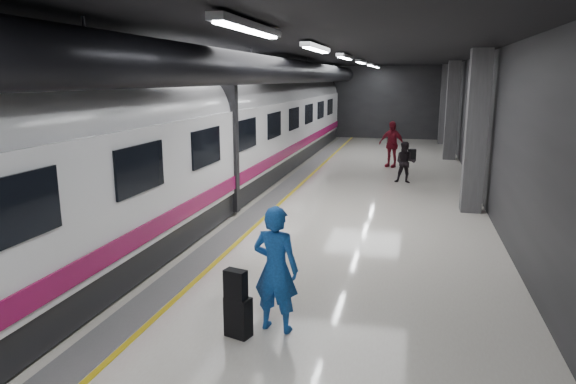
# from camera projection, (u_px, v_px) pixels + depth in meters

# --- Properties ---
(ground) EXTENTS (40.00, 40.00, 0.00)m
(ground) POSITION_uv_depth(u_px,v_px,m) (300.00, 219.00, 13.83)
(ground) COLOR silver
(ground) RESTS_ON ground
(platform_hall) EXTENTS (10.02, 40.02, 4.51)m
(platform_hall) POSITION_uv_depth(u_px,v_px,m) (297.00, 85.00, 14.04)
(platform_hall) COLOR black
(platform_hall) RESTS_ON ground
(train) EXTENTS (3.05, 38.00, 4.05)m
(train) POSITION_uv_depth(u_px,v_px,m) (185.00, 139.00, 14.14)
(train) COLOR black
(train) RESTS_ON ground
(traveler_main) EXTENTS (0.76, 0.55, 1.92)m
(traveler_main) POSITION_uv_depth(u_px,v_px,m) (276.00, 269.00, 7.54)
(traveler_main) COLOR blue
(traveler_main) RESTS_ON ground
(suitcase_main) EXTENTS (0.42, 0.33, 0.60)m
(suitcase_main) POSITION_uv_depth(u_px,v_px,m) (238.00, 317.00, 7.49)
(suitcase_main) COLOR black
(suitcase_main) RESTS_ON ground
(shoulder_bag) EXTENTS (0.35, 0.24, 0.43)m
(shoulder_bag) POSITION_uv_depth(u_px,v_px,m) (236.00, 284.00, 7.36)
(shoulder_bag) COLOR black
(shoulder_bag) RESTS_ON suitcase_main
(traveler_far_a) EXTENTS (0.77, 0.62, 1.50)m
(traveler_far_a) POSITION_uv_depth(u_px,v_px,m) (405.00, 162.00, 18.46)
(traveler_far_a) COLOR black
(traveler_far_a) RESTS_ON ground
(traveler_far_b) EXTENTS (1.24, 0.89, 1.95)m
(traveler_far_b) POSITION_uv_depth(u_px,v_px,m) (391.00, 144.00, 21.82)
(traveler_far_b) COLOR maroon
(traveler_far_b) RESTS_ON ground
(suitcase_far) EXTENTS (0.39, 0.27, 0.54)m
(suitcase_far) POSITION_uv_depth(u_px,v_px,m) (412.00, 155.00, 23.62)
(suitcase_far) COLOR black
(suitcase_far) RESTS_ON ground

